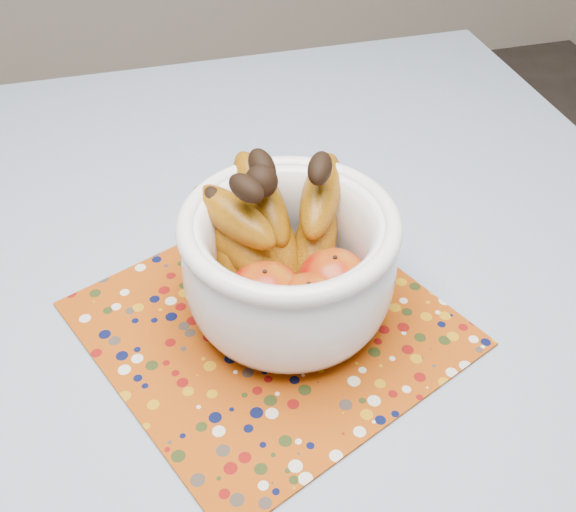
% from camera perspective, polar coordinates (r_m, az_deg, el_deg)
% --- Properties ---
extents(table, '(1.20, 1.20, 0.75)m').
position_cam_1_polar(table, '(0.92, -4.81, -7.14)').
color(table, brown).
rests_on(table, ground).
extents(tablecloth, '(1.32, 1.32, 0.01)m').
position_cam_1_polar(tablecloth, '(0.86, -5.11, -3.59)').
color(tablecloth, slate).
rests_on(tablecloth, table).
extents(placemat, '(0.51, 0.51, 0.00)m').
position_cam_1_polar(placemat, '(0.82, -1.61, -5.73)').
color(placemat, '#963B08').
rests_on(placemat, tablecloth).
extents(fruit_bowl, '(0.28, 0.27, 0.20)m').
position_cam_1_polar(fruit_bowl, '(0.78, -0.58, 0.44)').
color(fruit_bowl, white).
rests_on(fruit_bowl, placemat).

